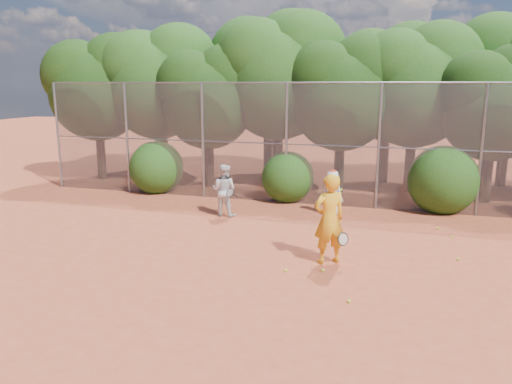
% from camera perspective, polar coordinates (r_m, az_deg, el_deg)
% --- Properties ---
extents(ground, '(80.00, 80.00, 0.00)m').
position_cam_1_polar(ground, '(11.26, 1.22, -8.43)').
color(ground, '#AB4326').
rests_on(ground, ground).
extents(fence_back, '(20.05, 0.09, 4.03)m').
position_cam_1_polar(fence_back, '(16.52, 6.47, 5.55)').
color(fence_back, gray).
rests_on(fence_back, ground).
extents(tree_0, '(4.38, 3.81, 6.00)m').
position_cam_1_polar(tree_0, '(21.92, -17.60, 11.66)').
color(tree_0, black).
rests_on(tree_0, ground).
extents(tree_1, '(4.64, 4.03, 6.35)m').
position_cam_1_polar(tree_1, '(21.07, -11.08, 12.62)').
color(tree_1, black).
rests_on(tree_1, ground).
extents(tree_2, '(3.99, 3.47, 5.47)m').
position_cam_1_polar(tree_2, '(19.39, -5.33, 11.12)').
color(tree_2, black).
rests_on(tree_2, ground).
extents(tree_3, '(4.89, 4.26, 6.70)m').
position_cam_1_polar(tree_3, '(19.57, 2.80, 13.54)').
color(tree_3, black).
rests_on(tree_3, ground).
extents(tree_4, '(4.19, 3.64, 5.73)m').
position_cam_1_polar(tree_4, '(18.52, 9.96, 11.47)').
color(tree_4, black).
rests_on(tree_4, ground).
extents(tree_5, '(4.51, 3.92, 6.17)m').
position_cam_1_polar(tree_5, '(19.18, 17.90, 11.96)').
color(tree_5, black).
rests_on(tree_5, ground).
extents(tree_6, '(3.86, 3.36, 5.29)m').
position_cam_1_polar(tree_6, '(18.39, 25.70, 9.54)').
color(tree_6, black).
rests_on(tree_6, ground).
extents(tree_9, '(4.83, 4.20, 6.62)m').
position_cam_1_polar(tree_9, '(23.58, -10.64, 13.02)').
color(tree_9, black).
rests_on(tree_9, ground).
extents(tree_10, '(5.15, 4.48, 7.06)m').
position_cam_1_polar(tree_10, '(21.96, 1.64, 14.04)').
color(tree_10, black).
rests_on(tree_10, ground).
extents(tree_11, '(4.64, 4.03, 6.35)m').
position_cam_1_polar(tree_11, '(20.80, 15.05, 12.44)').
color(tree_11, black).
rests_on(tree_11, ground).
extents(bush_0, '(2.00, 2.00, 2.00)m').
position_cam_1_polar(bush_0, '(18.89, -11.29, 3.02)').
color(bush_0, '#1B4010').
rests_on(bush_0, ground).
extents(bush_1, '(1.80, 1.80, 1.80)m').
position_cam_1_polar(bush_1, '(17.16, 3.66, 1.96)').
color(bush_1, '#1B4010').
rests_on(bush_1, ground).
extents(bush_2, '(2.20, 2.20, 2.20)m').
position_cam_1_polar(bush_2, '(16.74, 20.58, 1.62)').
color(bush_2, '#1B4010').
rests_on(bush_2, ground).
extents(player_yellow, '(0.93, 0.83, 2.05)m').
position_cam_1_polar(player_yellow, '(11.26, 8.36, -3.09)').
color(player_yellow, gold).
rests_on(player_yellow, ground).
extents(player_teen, '(0.80, 0.67, 1.42)m').
position_cam_1_polar(player_teen, '(15.50, 8.70, -0.03)').
color(player_teen, white).
rests_on(player_teen, ground).
extents(player_white, '(0.88, 0.78, 1.59)m').
position_cam_1_polar(player_white, '(15.21, -3.68, 0.20)').
color(player_white, silver).
rests_on(player_white, ground).
extents(ball_0, '(0.07, 0.07, 0.07)m').
position_cam_1_polar(ball_0, '(11.02, 7.63, -8.84)').
color(ball_0, '#BEE129').
rests_on(ball_0, ground).
extents(ball_1, '(0.07, 0.07, 0.07)m').
position_cam_1_polar(ball_1, '(14.12, 21.46, -4.82)').
color(ball_1, '#BEE129').
rests_on(ball_1, ground).
extents(ball_2, '(0.07, 0.07, 0.07)m').
position_cam_1_polar(ball_2, '(9.63, 10.56, -12.16)').
color(ball_2, '#BEE129').
rests_on(ball_2, ground).
extents(ball_3, '(0.07, 0.07, 0.07)m').
position_cam_1_polar(ball_3, '(12.47, 22.09, -7.12)').
color(ball_3, '#BEE129').
rests_on(ball_3, ground).
extents(ball_4, '(0.07, 0.07, 0.07)m').
position_cam_1_polar(ball_4, '(10.93, 3.42, -8.93)').
color(ball_4, '#BEE129').
rests_on(ball_4, ground).
extents(ball_5, '(0.07, 0.07, 0.07)m').
position_cam_1_polar(ball_5, '(14.80, 20.07, -3.93)').
color(ball_5, '#BEE129').
rests_on(ball_5, ground).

